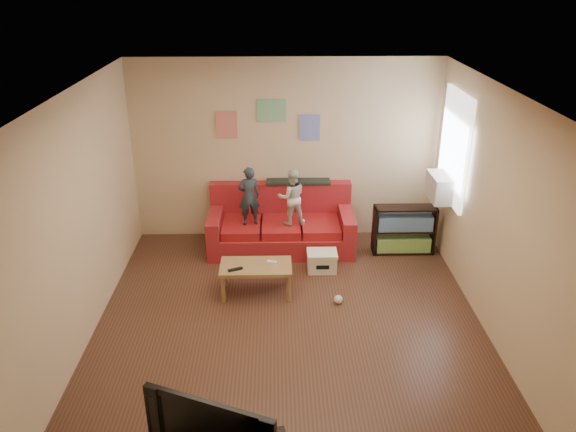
{
  "coord_description": "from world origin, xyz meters",
  "views": [
    {
      "loc": [
        -0.14,
        -5.44,
        3.83
      ],
      "look_at": [
        0.0,
        0.8,
        1.05
      ],
      "focal_mm": 35.0,
      "sensor_mm": 36.0,
      "label": 1
    }
  ],
  "objects_px": {
    "bookshelf": "(404,232)",
    "child_a": "(249,196)",
    "child_b": "(292,197)",
    "sofa": "(281,227)",
    "coffee_table": "(256,269)",
    "file_box": "(322,261)",
    "television": "(216,424)"
  },
  "relations": [
    {
      "from": "child_b",
      "to": "television",
      "type": "height_order",
      "value": "child_b"
    },
    {
      "from": "child_a",
      "to": "bookshelf",
      "type": "relative_size",
      "value": 0.97
    },
    {
      "from": "child_b",
      "to": "file_box",
      "type": "xyz_separation_m",
      "value": [
        0.4,
        -0.59,
        -0.71
      ]
    },
    {
      "from": "child_a",
      "to": "child_b",
      "type": "distance_m",
      "value": 0.6
    },
    {
      "from": "file_box",
      "to": "television",
      "type": "height_order",
      "value": "television"
    },
    {
      "from": "child_a",
      "to": "coffee_table",
      "type": "xyz_separation_m",
      "value": [
        0.12,
        -1.16,
        -0.53
      ]
    },
    {
      "from": "sofa",
      "to": "child_b",
      "type": "distance_m",
      "value": 0.59
    },
    {
      "from": "file_box",
      "to": "bookshelf",
      "type": "bearing_deg",
      "value": 23.42
    },
    {
      "from": "bookshelf",
      "to": "file_box",
      "type": "distance_m",
      "value": 1.35
    },
    {
      "from": "sofa",
      "to": "child_b",
      "type": "xyz_separation_m",
      "value": [
        0.15,
        -0.17,
        0.54
      ]
    },
    {
      "from": "child_a",
      "to": "child_b",
      "type": "bearing_deg",
      "value": 167.68
    },
    {
      "from": "sofa",
      "to": "coffee_table",
      "type": "xyz_separation_m",
      "value": [
        -0.33,
        -1.33,
        0.04
      ]
    },
    {
      "from": "sofa",
      "to": "television",
      "type": "xyz_separation_m",
      "value": [
        -0.53,
        -4.32,
        0.4
      ]
    },
    {
      "from": "coffee_table",
      "to": "file_box",
      "type": "height_order",
      "value": "coffee_table"
    },
    {
      "from": "child_b",
      "to": "coffee_table",
      "type": "distance_m",
      "value": 1.35
    },
    {
      "from": "sofa",
      "to": "child_a",
      "type": "height_order",
      "value": "child_a"
    },
    {
      "from": "file_box",
      "to": "sofa",
      "type": "bearing_deg",
      "value": 125.84
    },
    {
      "from": "sofa",
      "to": "child_b",
      "type": "relative_size",
      "value": 2.56
    },
    {
      "from": "sofa",
      "to": "television",
      "type": "height_order",
      "value": "television"
    },
    {
      "from": "child_b",
      "to": "file_box",
      "type": "distance_m",
      "value": 1.01
    },
    {
      "from": "bookshelf",
      "to": "child_a",
      "type": "bearing_deg",
      "value": 178.49
    },
    {
      "from": "sofa",
      "to": "coffee_table",
      "type": "relative_size",
      "value": 2.34
    },
    {
      "from": "television",
      "to": "coffee_table",
      "type": "bearing_deg",
      "value": 108.98
    },
    {
      "from": "child_b",
      "to": "coffee_table",
      "type": "relative_size",
      "value": 0.92
    },
    {
      "from": "coffee_table",
      "to": "file_box",
      "type": "xyz_separation_m",
      "value": [
        0.88,
        0.57,
        -0.2
      ]
    },
    {
      "from": "bookshelf",
      "to": "television",
      "type": "relative_size",
      "value": 0.85
    },
    {
      "from": "child_b",
      "to": "bookshelf",
      "type": "height_order",
      "value": "child_b"
    },
    {
      "from": "sofa",
      "to": "coffee_table",
      "type": "distance_m",
      "value": 1.37
    },
    {
      "from": "file_box",
      "to": "television",
      "type": "relative_size",
      "value": 0.39
    },
    {
      "from": "sofa",
      "to": "bookshelf",
      "type": "distance_m",
      "value": 1.79
    },
    {
      "from": "file_box",
      "to": "coffee_table",
      "type": "bearing_deg",
      "value": -147.16
    },
    {
      "from": "child_b",
      "to": "file_box",
      "type": "height_order",
      "value": "child_b"
    }
  ]
}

